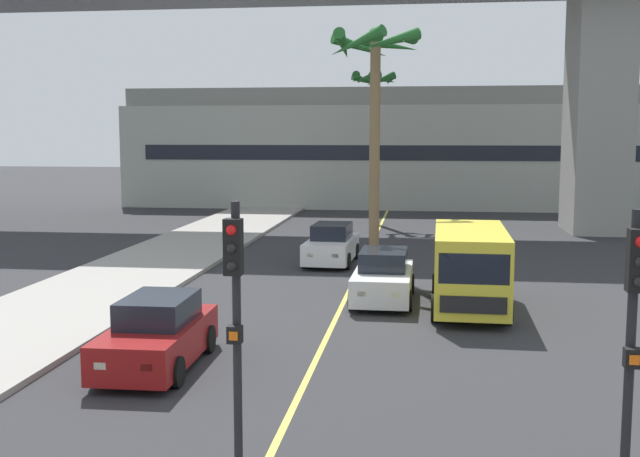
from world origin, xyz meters
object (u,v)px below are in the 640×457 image
(palm_tree_near_median, at_px, (373,105))
(palm_tree_mid_median, at_px, (374,77))
(delivery_van, at_px, (470,267))
(car_queue_second, at_px, (331,245))
(traffic_light_right_far_corner, at_px, (633,332))
(traffic_light_median_near, at_px, (235,311))
(car_queue_third, at_px, (383,278))
(car_queue_front, at_px, (157,335))

(palm_tree_near_median, distance_m, palm_tree_mid_median, 14.96)
(delivery_van, relative_size, palm_tree_near_median, 0.61)
(delivery_van, xyz_separation_m, palm_tree_near_median, (-4.23, 21.53, 5.38))
(palm_tree_near_median, bearing_deg, car_queue_second, -92.90)
(delivery_van, height_order, traffic_light_right_far_corner, traffic_light_right_far_corner)
(traffic_light_median_near, bearing_deg, traffic_light_right_far_corner, -5.06)
(traffic_light_median_near, distance_m, palm_tree_near_median, 34.17)
(traffic_light_median_near, bearing_deg, car_queue_third, 84.35)
(car_queue_second, bearing_deg, palm_tree_near_median, 87.10)
(delivery_van, distance_m, palm_tree_near_median, 22.59)
(car_queue_third, distance_m, palm_tree_mid_median, 8.61)
(car_queue_second, xyz_separation_m, traffic_light_right_far_corner, (6.12, -20.48, 1.99))
(car_queue_third, relative_size, palm_tree_mid_median, 0.46)
(car_queue_front, xyz_separation_m, palm_tree_near_median, (2.86, 28.02, 5.95))
(car_queue_second, height_order, traffic_light_median_near, traffic_light_median_near)
(delivery_van, bearing_deg, car_queue_second, 122.87)
(car_queue_second, bearing_deg, delivery_van, -57.13)
(car_queue_third, xyz_separation_m, traffic_light_right_far_corner, (3.73, -13.79, 1.99))
(traffic_light_median_near, relative_size, palm_tree_mid_median, 0.47)
(delivery_van, height_order, palm_tree_mid_median, palm_tree_mid_median)
(traffic_light_right_far_corner, height_order, palm_tree_mid_median, palm_tree_mid_median)
(traffic_light_right_far_corner, bearing_deg, car_queue_third, 105.13)
(palm_tree_near_median, xyz_separation_m, palm_tree_mid_median, (1.01, -14.92, 0.50))
(car_queue_front, height_order, delivery_van, delivery_van)
(traffic_light_median_near, distance_m, palm_tree_mid_median, 19.54)
(car_queue_third, bearing_deg, car_queue_front, -121.47)
(car_queue_front, height_order, palm_tree_mid_median, palm_tree_mid_median)
(car_queue_front, distance_m, palm_tree_mid_median, 15.11)
(delivery_van, bearing_deg, traffic_light_median_near, -107.30)
(car_queue_second, distance_m, palm_tree_mid_median, 6.75)
(traffic_light_right_far_corner, bearing_deg, delivery_van, 95.26)
(traffic_light_right_far_corner, bearing_deg, car_queue_front, 142.47)
(palm_tree_mid_median, bearing_deg, car_queue_third, -83.15)
(delivery_van, distance_m, traffic_light_right_far_corner, 12.98)
(car_queue_second, relative_size, car_queue_third, 1.01)
(car_queue_third, relative_size, delivery_van, 0.78)
(delivery_van, height_order, palm_tree_near_median, palm_tree_near_median)
(delivery_van, distance_m, palm_tree_mid_median, 9.42)
(traffic_light_right_far_corner, distance_m, palm_tree_mid_median, 20.44)
(car_queue_second, height_order, palm_tree_mid_median, palm_tree_mid_median)
(palm_tree_near_median, bearing_deg, car_queue_front, -95.83)
(car_queue_front, height_order, traffic_light_right_far_corner, traffic_light_right_far_corner)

